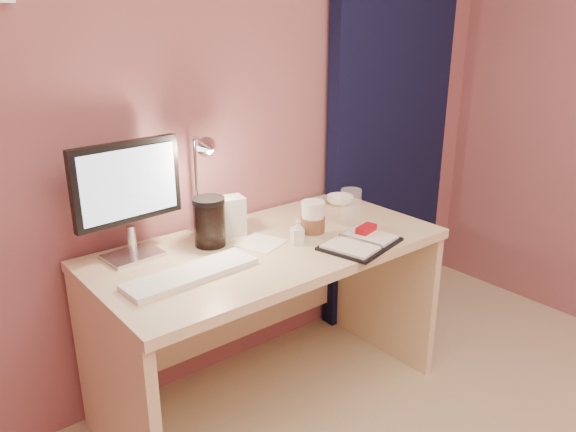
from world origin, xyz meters
TOP-DOWN VIEW (x-y plane):
  - room at (0.95, 1.69)m, footprint 3.50×3.50m
  - desk at (0.00, 1.45)m, footprint 1.40×0.70m
  - monitor at (-0.47, 1.60)m, footprint 0.42×0.16m
  - keyboard at (-0.39, 1.32)m, footprint 0.49×0.17m
  - planner at (0.28, 1.15)m, footprint 0.35×0.29m
  - paper_a at (-0.02, 1.41)m, footprint 0.21×0.21m
  - coffee_cup at (0.17, 1.31)m, footprint 0.10×0.10m
  - clear_cup at (0.42, 1.34)m, footprint 0.09×0.09m
  - bowl at (0.57, 1.57)m, footprint 0.16×0.16m
  - lotion_bottle at (0.09, 1.31)m, footprint 0.06×0.06m
  - dark_jar at (-0.18, 1.52)m, footprint 0.12×0.12m
  - product_box at (-0.06, 1.56)m, footprint 0.12×0.11m
  - desk_lamp at (-0.12, 1.57)m, footprint 0.13×0.27m

SIDE VIEW (x-z plane):
  - desk at x=0.00m, z-range 0.14..0.87m
  - paper_a at x=-0.02m, z-range 0.73..0.73m
  - keyboard at x=-0.39m, z-range 0.73..0.75m
  - planner at x=0.28m, z-range 0.72..0.77m
  - bowl at x=0.57m, z-range 0.73..0.77m
  - lotion_bottle at x=0.09m, z-range 0.73..0.83m
  - coffee_cup at x=0.17m, z-range 0.72..0.88m
  - clear_cup at x=0.42m, z-range 0.73..0.89m
  - product_box at x=-0.06m, z-range 0.73..0.89m
  - dark_jar at x=-0.18m, z-range 0.73..0.90m
  - monitor at x=-0.47m, z-range 0.77..1.22m
  - desk_lamp at x=-0.12m, z-range 0.78..1.21m
  - room at x=0.95m, z-range -0.61..2.89m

